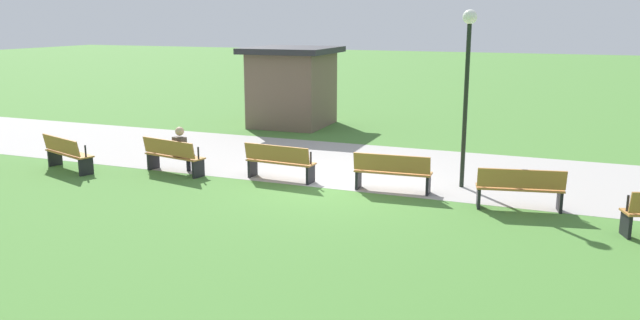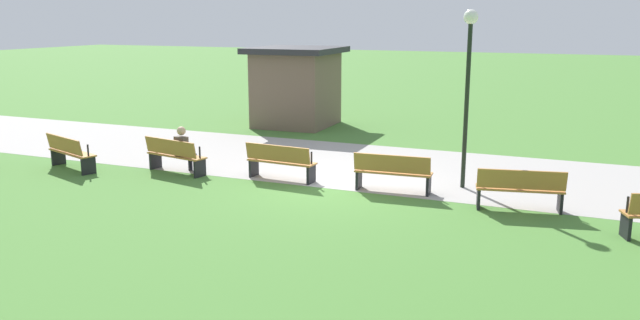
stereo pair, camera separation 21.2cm
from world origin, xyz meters
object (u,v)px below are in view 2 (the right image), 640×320
at_px(bench_2, 175,155).
at_px(bench_4, 393,172).
at_px(bench_3, 280,161).
at_px(lamp_post, 469,66).
at_px(bench_5, 520,189).
at_px(kiosk, 296,86).
at_px(bench_1, 70,152).
at_px(person_seated, 184,148).

bearing_deg(bench_2, bench_4, 15.53).
height_order(bench_3, lamp_post, lamp_post).
distance_m(bench_2, bench_3, 2.79).
relative_size(bench_5, lamp_post, 0.44).
bearing_deg(kiosk, lamp_post, -43.27).
bearing_deg(bench_1, bench_4, 27.17).
xyz_separation_m(bench_2, lamp_post, (6.94, 1.42, 2.32)).
xyz_separation_m(lamp_post, kiosk, (-7.18, 6.39, -1.35)).
height_order(bench_1, kiosk, kiosk).
xyz_separation_m(bench_2, bench_5, (8.33, 0.00, 0.00)).
bearing_deg(person_seated, bench_1, -152.30).
bearing_deg(lamp_post, bench_4, -142.90).
bearing_deg(bench_1, bench_2, 34.91).
distance_m(bench_1, bench_3, 5.57).
bearing_deg(bench_2, person_seated, 34.06).
xyz_separation_m(bench_4, kiosk, (-5.80, 7.43, 0.97)).
distance_m(bench_4, bench_5, 2.79).
bearing_deg(bench_2, bench_3, 19.40).
height_order(bench_1, lamp_post, lamp_post).
bearing_deg(lamp_post, kiosk, 138.33).
bearing_deg(bench_4, lamp_post, 33.21).
bearing_deg(bench_4, bench_2, 179.97).
distance_m(person_seated, kiosk, 7.76).
bearing_deg(person_seated, bench_5, 10.98).
relative_size(bench_2, person_seated, 1.48).
height_order(bench_3, person_seated, person_seated).
distance_m(bench_1, lamp_post, 10.13).
relative_size(lamp_post, kiosk, 1.23).
bearing_deg(kiosk, bench_1, -107.58).
bearing_deg(bench_2, bench_1, -152.87).
relative_size(bench_1, kiosk, 0.55).
bearing_deg(kiosk, bench_3, -69.54).
xyz_separation_m(bench_3, lamp_post, (4.17, 1.04, 2.32)).
relative_size(bench_3, person_seated, 1.45).
xyz_separation_m(bench_3, bench_5, (5.56, -0.38, 0.00)).
xyz_separation_m(bench_5, person_seated, (-8.09, 0.10, 0.16)).
height_order(bench_2, bench_5, same).
xyz_separation_m(bench_3, kiosk, (-3.01, 7.43, 0.97)).
relative_size(bench_2, bench_3, 1.02).
xyz_separation_m(bench_4, bench_5, (2.77, -0.38, 0.00)).
distance_m(bench_4, person_seated, 5.34).
distance_m(bench_3, lamp_post, 4.88).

